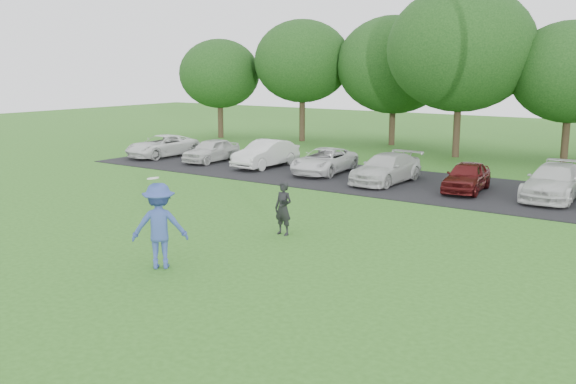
# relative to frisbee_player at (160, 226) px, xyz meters

# --- Properties ---
(ground) EXTENTS (100.00, 100.00, 0.00)m
(ground) POSITION_rel_frisbee_player_xyz_m (0.98, 0.31, -1.01)
(ground) COLOR #32691E
(ground) RESTS_ON ground
(parking_lot) EXTENTS (32.00, 6.50, 0.03)m
(parking_lot) POSITION_rel_frisbee_player_xyz_m (0.98, 13.31, -0.99)
(parking_lot) COLOR black
(parking_lot) RESTS_ON ground
(frisbee_player) EXTENTS (1.48, 1.42, 2.18)m
(frisbee_player) POSITION_rel_frisbee_player_xyz_m (0.00, 0.00, 0.00)
(frisbee_player) COLOR #394EA1
(frisbee_player) RESTS_ON ground
(camera_bystander) EXTENTS (0.57, 0.43, 1.51)m
(camera_bystander) POSITION_rel_frisbee_player_xyz_m (0.64, 4.08, -0.25)
(camera_bystander) COLOR black
(camera_bystander) RESTS_ON ground
(parked_cars) EXTENTS (30.93, 4.65, 1.23)m
(parked_cars) POSITION_rel_frisbee_player_xyz_m (1.02, 13.29, -0.41)
(parked_cars) COLOR white
(parked_cars) RESTS_ON parking_lot
(tree_row) EXTENTS (42.39, 9.85, 8.64)m
(tree_row) POSITION_rel_frisbee_player_xyz_m (2.50, 23.07, 3.90)
(tree_row) COLOR #38281C
(tree_row) RESTS_ON ground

